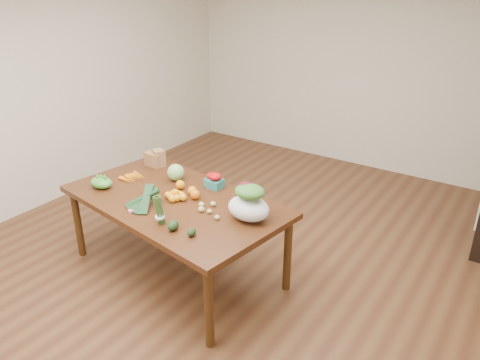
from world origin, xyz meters
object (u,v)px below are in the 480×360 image
Objects in this scene: paper_bag at (155,158)px; kale_bunch at (140,200)px; mandarin_cluster at (175,194)px; asparagus_bundle at (159,210)px; salad_bag at (249,204)px; dining_table at (177,236)px; cabbage at (176,172)px.

paper_bag is 0.93m from kale_bunch.
asparagus_bundle reaches higher than mandarin_cluster.
dining_table is at bearing -175.35° from salad_bag.
asparagus_bundle is (0.87, -0.86, 0.04)m from paper_bag.
kale_bunch is 0.92m from salad_bag.
cabbage is 0.40× the size of kale_bunch.
dining_table is 0.61m from cabbage.
kale_bunch is 1.60× the size of asparagus_bundle.
kale_bunch is at bearing 170.18° from asparagus_bundle.
asparagus_bundle is (0.45, -0.71, 0.05)m from cabbage.
salad_bag reaches higher than mandarin_cluster.
kale_bunch is (-0.14, -0.29, 0.03)m from mandarin_cluster.
asparagus_bundle reaches higher than cabbage.
cabbage reaches higher than mandarin_cluster.
cabbage is at bearing 131.20° from asparagus_bundle.
dining_table is at bearing 76.51° from kale_bunch.
asparagus_bundle is at bearing -9.82° from kale_bunch.
salad_bag is (0.74, 0.06, 0.51)m from dining_table.
kale_bunch reaches higher than dining_table.
paper_bag is 0.83m from mandarin_cluster.
mandarin_cluster is at bearing 3.08° from dining_table.
mandarin_cluster is 0.72× the size of asparagus_bundle.
asparagus_bundle reaches higher than kale_bunch.
cabbage is 1.02m from salad_bag.
cabbage is at bearing 130.47° from mandarin_cluster.
kale_bunch is 0.34m from asparagus_bundle.
kale_bunch is (0.13, -0.60, 0.00)m from cabbage.
cabbage is 0.45× the size of salad_bag.
kale_bunch reaches higher than mandarin_cluster.
dining_table is 0.43m from mandarin_cluster.
cabbage is 0.89× the size of mandarin_cluster.
mandarin_cluster is at bearing 73.04° from kale_bunch.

